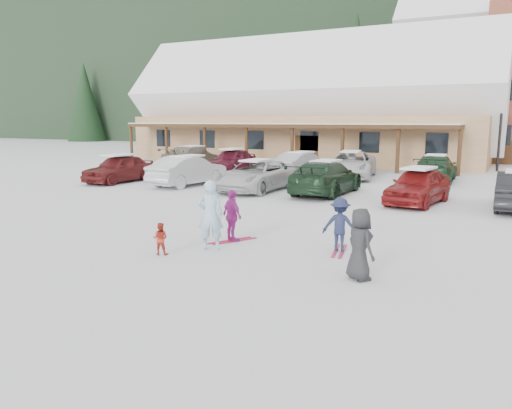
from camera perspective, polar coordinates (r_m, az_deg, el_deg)
The scene contains 23 objects.
ground at distance 13.31m, azimuth -3.15°, elevation -4.79°, with size 160.00×160.00×0.00m, color white.
forested_hillside at distance 97.58m, azimuth 24.55°, elevation 18.04°, with size 300.00×70.00×38.00m, color black.
day_lodge at distance 42.04m, azimuth 5.84°, elevation 10.44°, with size 29.12×12.50×10.38m.
lamp_post at distance 36.11m, azimuth 26.20°, elevation 8.60°, with size 0.50×0.25×5.77m.
conifer_0 at distance 52.50m, azimuth -11.15°, elevation 12.04°, with size 4.40×4.40×10.20m.
conifer_2 at distance 64.57m, azimuth -7.23°, elevation 12.67°, with size 5.28×5.28×12.24m.
adult_skier at distance 12.82m, azimuth -5.25°, elevation -1.20°, with size 0.66×0.44×1.82m, color #9CC1D8.
toddler_red at distance 12.62m, azimuth -10.89°, elevation -3.85°, with size 0.40×0.31×0.81m, color #B42D1F.
child_navy at distance 12.80m, azimuth 9.57°, elevation -2.32°, with size 0.89×0.51×1.38m, color #1A203F.
skis_child_navy at distance 12.96m, azimuth 9.49°, elevation -5.24°, with size 0.20×1.40×0.03m, color #A6173C.
child_magenta at distance 13.69m, azimuth -2.74°, elevation -1.30°, with size 0.84×0.35×1.43m, color #B1278F.
skis_child_magenta at distance 13.84m, azimuth -2.71°, elevation -4.16°, with size 0.20×1.40×0.03m, color #A6173C.
bystander_dark at distance 10.61m, azimuth 11.79°, elevation -4.48°, with size 0.74×0.48×1.52m, color #262629.
parked_car_0 at distance 27.88m, azimuth -15.37°, elevation 3.99°, with size 1.75×4.35×1.48m, color maroon.
parked_car_1 at distance 25.73m, azimuth -7.79°, elevation 3.85°, with size 1.61×4.62×1.52m, color silver.
parked_car_2 at distance 23.68m, azimuth 0.04°, elevation 3.36°, with size 2.41×5.23×1.45m, color silver.
parked_car_3 at distance 22.74m, azimuth 7.97°, elevation 3.08°, with size 2.12×5.22×1.51m, color #182F1C.
parked_car_4 at distance 20.91m, azimuth 18.04°, elevation 2.04°, with size 1.71×4.25×1.45m, color maroon.
parked_car_7 at distance 34.53m, azimuth -7.24°, elevation 5.35°, with size 2.19×5.39×1.56m, color #7C705E.
parked_car_8 at distance 32.31m, azimuth -2.80°, elevation 5.06°, with size 1.77×4.39×1.50m, color maroon.
parked_car_9 at distance 30.04m, azimuth 5.17°, elevation 4.63°, with size 1.52×4.35×1.43m, color #9C9DA0.
parked_car_10 at distance 29.28m, azimuth 10.76°, elevation 4.49°, with size 2.57×5.58×1.55m, color silver.
parked_car_11 at distance 28.78m, azimuth 19.80°, elevation 3.90°, with size 2.03×5.00×1.45m, color #1A3921.
Camera 1 is at (6.59, -11.08, 3.31)m, focal length 35.00 mm.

